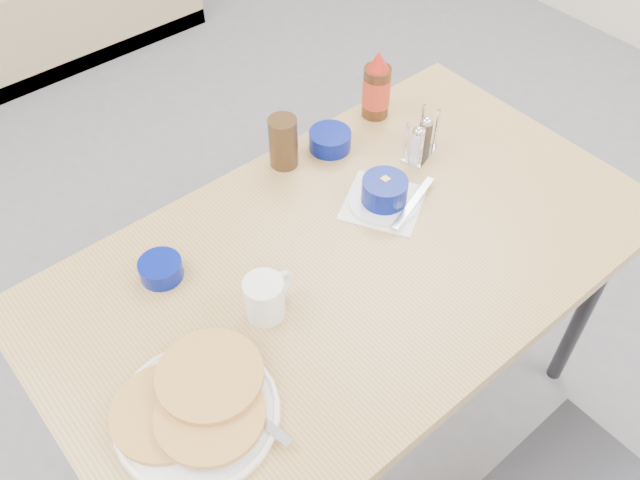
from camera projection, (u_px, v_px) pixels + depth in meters
ground at (400, 478)px, 1.94m from camera, size 6.00×6.00×0.00m
dining_table at (351, 273)px, 1.55m from camera, size 1.40×0.80×0.76m
pancake_plate at (196, 407)px, 1.23m from camera, size 0.31×0.31×0.05m
coffee_mug at (266, 297)px, 1.37m from camera, size 0.12×0.08×0.09m
grits_setting at (385, 194)px, 1.59m from camera, size 0.26×0.24×0.08m
creamer_bowl at (161, 269)px, 1.45m from camera, size 0.09×0.09×0.04m
butter_bowl at (330, 140)px, 1.74m from camera, size 0.11×0.11×0.05m
amber_tumbler at (283, 142)px, 1.66m from camera, size 0.08×0.08×0.14m
condiment_caddy at (421, 141)px, 1.71m from camera, size 0.11×0.09×0.12m
syrup_bottle at (377, 88)px, 1.79m from camera, size 0.07×0.07×0.19m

